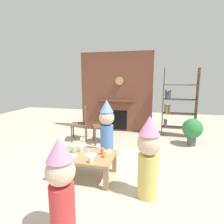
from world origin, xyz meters
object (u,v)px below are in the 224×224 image
at_px(birthday_cake_slice, 109,150).
at_px(child_by_the_chairs, 107,125).
at_px(coffee_table, 86,158).
at_px(child_in_pink, 148,155).
at_px(paper_cup_center, 81,149).
at_px(paper_cup_far_left, 105,154).
at_px(paper_cup_near_right, 74,150).
at_px(paper_cup_far_right, 102,151).
at_px(potted_plant_tall, 192,129).
at_px(child_with_cone_hat, 61,186).
at_px(dining_chair_middle, 105,123).
at_px(paper_plate_rear, 90,155).
at_px(paper_plate_front, 71,156).
at_px(dining_chair_left, 83,121).
at_px(paper_cup_near_left, 91,160).
at_px(bookshelf, 176,105).

bearing_deg(birthday_cake_slice, child_by_the_chairs, 108.06).
distance_m(coffee_table, child_by_the_chairs, 1.11).
bearing_deg(child_in_pink, birthday_cake_slice, -21.11).
xyz_separation_m(paper_cup_center, paper_cup_far_left, (0.47, -0.14, 0.01)).
xyz_separation_m(coffee_table, paper_cup_near_right, (-0.23, 0.05, 0.11)).
relative_size(paper_cup_far_right, potted_plant_tall, 0.16).
relative_size(paper_cup_far_left, child_with_cone_hat, 0.10).
distance_m(paper_cup_center, child_in_pink, 1.23).
distance_m(child_with_cone_hat, dining_chair_middle, 2.88).
bearing_deg(paper_cup_near_right, coffee_table, -11.23).
xyz_separation_m(coffee_table, paper_cup_far_left, (0.34, -0.02, 0.12)).
xyz_separation_m(paper_cup_center, child_with_cone_hat, (0.33, -1.27, 0.14)).
bearing_deg(paper_plate_rear, paper_cup_center, 150.73).
distance_m(paper_plate_front, dining_chair_left, 1.96).
height_order(paper_cup_near_left, paper_plate_front, paper_cup_near_left).
distance_m(child_by_the_chairs, dining_chair_left, 1.10).
xyz_separation_m(birthday_cake_slice, child_with_cone_hat, (-0.15, -1.37, 0.15)).
bearing_deg(paper_cup_far_right, paper_cup_near_left, -103.76).
relative_size(paper_cup_near_right, child_in_pink, 0.09).
distance_m(paper_plate_front, dining_chair_middle, 1.82).
relative_size(paper_cup_near_left, dining_chair_middle, 0.10).
relative_size(bookshelf, paper_cup_far_left, 17.48).
xyz_separation_m(paper_cup_center, potted_plant_tall, (2.10, 1.88, -0.03)).
bearing_deg(child_in_pink, coffee_table, 0.00).
distance_m(coffee_table, paper_cup_far_left, 0.36).
bearing_deg(birthday_cake_slice, paper_cup_center, -167.88).
height_order(paper_cup_near_left, paper_cup_near_right, paper_cup_near_right).
bearing_deg(coffee_table, child_in_pink, -15.68).
bearing_deg(paper_plate_rear, birthday_cake_slice, 39.92).
relative_size(paper_cup_near_left, potted_plant_tall, 0.14).
height_order(paper_cup_near_left, paper_cup_far_right, paper_cup_far_right).
relative_size(child_in_pink, potted_plant_tall, 1.72).
xyz_separation_m(coffee_table, child_with_cone_hat, (0.20, -1.16, 0.25)).
height_order(paper_cup_center, paper_plate_rear, paper_cup_center).
relative_size(paper_cup_near_left, paper_cup_far_left, 0.86).
relative_size(paper_cup_center, paper_plate_front, 0.45).
height_order(child_by_the_chairs, dining_chair_middle, child_by_the_chairs).
bearing_deg(paper_plate_rear, paper_cup_far_right, 25.27).
relative_size(paper_plate_front, child_by_the_chairs, 0.17).
relative_size(paper_plate_rear, child_with_cone_hat, 0.18).
bearing_deg(child_by_the_chairs, coffee_table, 0.00).
height_order(paper_cup_far_left, dining_chair_middle, dining_chair_middle).
bearing_deg(paper_plate_front, paper_plate_rear, 21.87).
relative_size(paper_plate_front, child_with_cone_hat, 0.19).
bearing_deg(bookshelf, birthday_cake_slice, -117.55).
bearing_deg(paper_plate_front, birthday_cake_slice, 31.32).
bearing_deg(paper_cup_far_right, coffee_table, -162.55).
distance_m(paper_cup_center, potted_plant_tall, 2.82).
distance_m(paper_cup_near_right, child_in_pink, 1.31).
xyz_separation_m(bookshelf, child_by_the_chairs, (-1.57, -1.63, -0.26)).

